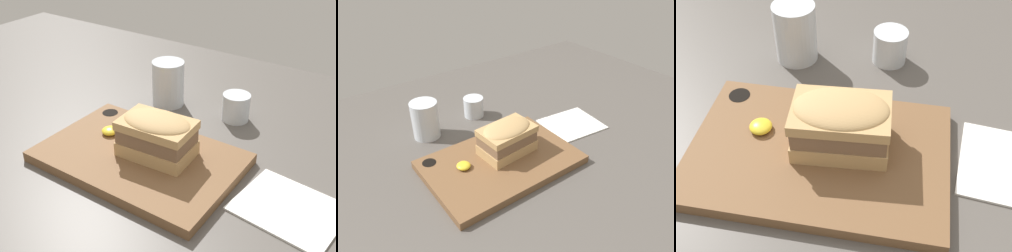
{
  "view_description": "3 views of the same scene",
  "coord_description": "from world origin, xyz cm",
  "views": [
    {
      "loc": [
        49.07,
        -53.98,
        50.78
      ],
      "look_at": [
        9.38,
        4.6,
        9.34
      ],
      "focal_mm": 45.0,
      "sensor_mm": 36.0,
      "label": 1
    },
    {
      "loc": [
        -33.23,
        -55.31,
        56.77
      ],
      "look_at": [
        10.65,
        4.56,
        10.03
      ],
      "focal_mm": 35.0,
      "sensor_mm": 36.0,
      "label": 2
    },
    {
      "loc": [
        16.64,
        -39.78,
        51.85
      ],
      "look_at": [
        9.24,
        1.64,
        8.18
      ],
      "focal_mm": 45.0,
      "sensor_mm": 36.0,
      "label": 3
    }
  ],
  "objects": [
    {
      "name": "dining_table",
      "position": [
        0.0,
        0.0,
        1.0
      ],
      "size": [
        191.5,
        129.63,
        2.0
      ],
      "color": "#56514C",
      "rests_on": "ground"
    },
    {
      "name": "sandwich",
      "position": [
        8.82,
        1.61,
        8.78
      ],
      "size": [
        14.65,
        10.05,
        8.64
      ],
      "rotation": [
        0.0,
        0.0,
        0.07
      ],
      "color": "tan",
      "rests_on": "serving_board"
    },
    {
      "name": "water_glass",
      "position": [
        -3.99,
        24.39,
        6.85
      ],
      "size": [
        7.9,
        7.9,
        11.18
      ],
      "color": "silver",
      "rests_on": "dining_table"
    },
    {
      "name": "serving_board",
      "position": [
        5.56,
        0.34,
        3.07
      ],
      "size": [
        38.83,
        25.59,
        2.18
      ],
      "color": "brown",
      "rests_on": "dining_table"
    },
    {
      "name": "wine_glass",
      "position": [
        13.61,
        26.49,
        4.95
      ],
      "size": [
        6.43,
        6.43,
        6.41
      ],
      "color": "silver",
      "rests_on": "dining_table"
    },
    {
      "name": "mustard_dollop",
      "position": [
        -4.03,
        2.47,
        4.84
      ],
      "size": [
        3.55,
        3.55,
        1.42
      ],
      "color": "yellow",
      "rests_on": "serving_board"
    }
  ]
}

